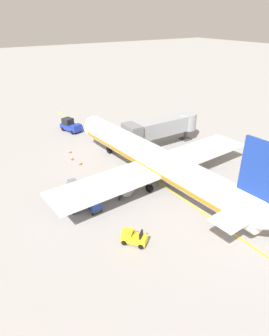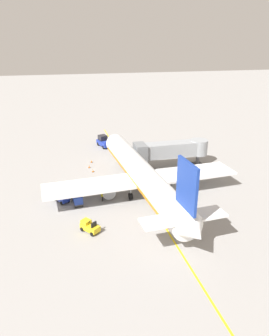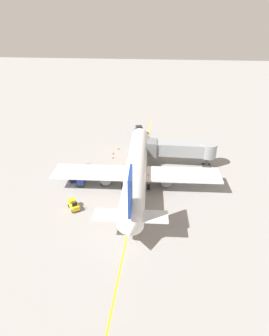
{
  "view_description": "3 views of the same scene",
  "coord_description": "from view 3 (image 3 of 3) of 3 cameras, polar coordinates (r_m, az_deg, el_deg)",
  "views": [
    {
      "loc": [
        -21.95,
        -26.98,
        20.4
      ],
      "look_at": [
        -3.32,
        1.48,
        2.68
      ],
      "focal_mm": 31.75,
      "sensor_mm": 36.0,
      "label": 1
    },
    {
      "loc": [
        -12.19,
        -41.18,
        22.09
      ],
      "look_at": [
        -0.6,
        4.43,
        2.89
      ],
      "focal_mm": 33.12,
      "sensor_mm": 36.0,
      "label": 2
    },
    {
      "loc": [
        4.55,
        -42.35,
        26.57
      ],
      "look_at": [
        -0.81,
        2.32,
        2.66
      ],
      "focal_mm": 29.2,
      "sensor_mm": 36.0,
      "label": 3
    }
  ],
  "objects": [
    {
      "name": "safety_cone_nose_right",
      "position": [
        62.84,
        -4.52,
        3.17
      ],
      "size": [
        0.36,
        0.36,
        0.59
      ],
      "color": "black",
      "rests_on": "ground"
    },
    {
      "name": "jet_bridge",
      "position": [
        57.54,
        9.72,
        3.88
      ],
      "size": [
        14.24,
        3.5,
        4.98
      ],
      "color": "#93999E",
      "rests_on": "ground"
    },
    {
      "name": "pushback_tractor",
      "position": [
        72.96,
        1.06,
        7.55
      ],
      "size": [
        3.35,
        4.84,
        2.4
      ],
      "color": "#1E339E",
      "rests_on": "ground"
    },
    {
      "name": "baggage_cart_front",
      "position": [
        53.73,
        -10.54,
        -1.01
      ],
      "size": [
        1.46,
        2.94,
        1.58
      ],
      "color": "#4C4C51",
      "rests_on": "ground"
    },
    {
      "name": "baggage_cart_second_in_train",
      "position": [
        51.33,
        -11.03,
        -2.53
      ],
      "size": [
        1.46,
        2.94,
        1.58
      ],
      "color": "#4C4C51",
      "rests_on": "ground"
    },
    {
      "name": "ground_plane",
      "position": [
        50.2,
        0.6,
        -3.97
      ],
      "size": [
        400.0,
        400.0,
        0.0
      ],
      "primitive_type": "plane",
      "color": "gray"
    },
    {
      "name": "ground_crew_wing_walker",
      "position": [
        50.55,
        -7.03,
        -2.7
      ],
      "size": [
        0.4,
        0.69,
        1.69
      ],
      "color": "#232328",
      "rests_on": "ground"
    },
    {
      "name": "baggage_tug_trailing",
      "position": [
        55.51,
        -9.77,
        -0.21
      ],
      "size": [
        1.33,
        2.52,
        1.62
      ],
      "color": "slate",
      "rests_on": "ground"
    },
    {
      "name": "baggage_tug_lead",
      "position": [
        45.4,
        -12.62,
        -7.52
      ],
      "size": [
        2.48,
        2.71,
        1.62
      ],
      "color": "gold",
      "rests_on": "ground"
    },
    {
      "name": "safety_cone_wing_tip",
      "position": [
        60.79,
        -4.52,
        2.28
      ],
      "size": [
        0.36,
        0.36,
        0.59
      ],
      "color": "black",
      "rests_on": "ground"
    },
    {
      "name": "parked_airliner",
      "position": [
        49.54,
        0.37,
        -0.18
      ],
      "size": [
        30.26,
        37.34,
        10.63
      ],
      "color": "white",
      "rests_on": "ground"
    },
    {
      "name": "gate_lead_in_line",
      "position": [
        50.2,
        0.6,
        -3.96
      ],
      "size": [
        0.24,
        80.0,
        0.01
      ],
      "primitive_type": "cube",
      "color": "gold",
      "rests_on": "ground"
    },
    {
      "name": "baggage_tug_spare",
      "position": [
        53.49,
        -12.87,
        -1.69
      ],
      "size": [
        2.29,
        2.76,
        1.62
      ],
      "color": "#1E339E",
      "rests_on": "ground"
    },
    {
      "name": "safety_cone_nose_left",
      "position": [
        65.14,
        -3.4,
        4.14
      ],
      "size": [
        0.36,
        0.36,
        0.59
      ],
      "color": "black",
      "rests_on": "ground"
    }
  ]
}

